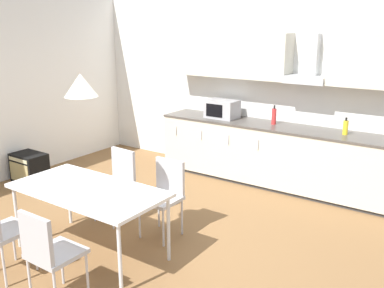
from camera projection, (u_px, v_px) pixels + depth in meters
The scene contains 14 objects.
ground_plane at pixel (147, 244), 4.71m from camera, with size 9.32×8.40×0.02m, color brown.
wall_back at pixel (265, 85), 6.59m from camera, with size 7.46×0.10×2.86m, color white.
kitchen_counter at pixel (298, 159), 6.14m from camera, with size 4.38×0.67×0.92m.
backsplash_tile at pixel (309, 105), 6.19m from camera, with size 4.36×0.02×0.59m, color silver.
upper_wall_cabinets at pixel (309, 59), 5.89m from camera, with size 4.36×0.40×0.67m.
microwave at pixel (222, 109), 6.68m from camera, with size 0.48×0.35×0.28m.
bottle_red at pixel (274, 116), 6.26m from camera, with size 0.07×0.07×0.28m.
bottle_yellow at pixel (345, 127), 5.66m from camera, with size 0.07×0.07×0.23m.
dining_table at pixel (88, 192), 4.34m from camera, with size 1.63×0.82×0.73m.
chair_far_left at pixel (118, 178), 5.20m from camera, with size 0.43×0.43×0.87m.
chair_far_right at pixel (165, 190), 4.80m from camera, with size 0.40×0.40×0.87m.
chair_near_right at pixel (48, 249), 3.55m from camera, with size 0.40×0.40×0.87m.
guitar_amp at pixel (30, 167), 6.54m from camera, with size 0.52×0.37×0.44m.
pendant_lamp at pixel (81, 85), 4.04m from camera, with size 0.32×0.32×0.22m, color silver.
Camera 1 is at (2.81, -3.21, 2.33)m, focal length 40.00 mm.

